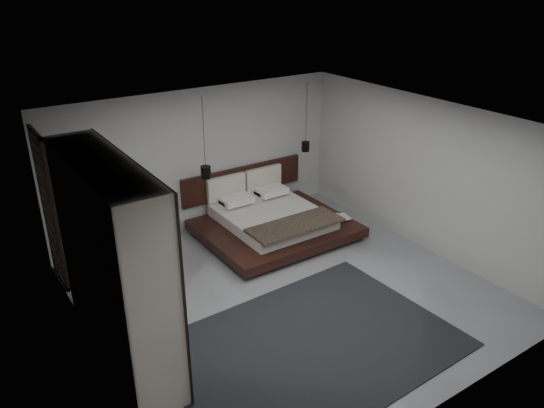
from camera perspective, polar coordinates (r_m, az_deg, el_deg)
floor at (r=8.73m, az=1.74°, el=-9.45°), size 6.00×6.00×0.00m
ceiling at (r=7.56m, az=2.00°, el=8.56°), size 6.00×6.00×0.00m
wall_back at (r=10.44m, az=-7.81°, el=4.72°), size 6.00×0.00×6.00m
wall_front at (r=6.19m, az=18.57°, el=-10.86°), size 6.00×0.00×6.00m
wall_left at (r=6.93m, az=-18.90°, el=-6.92°), size 0.00×6.00×6.00m
wall_right at (r=9.97m, az=16.04°, el=3.03°), size 0.00×6.00×6.00m
lattice_screen at (r=9.15m, az=-22.86°, el=-0.55°), size 0.05×0.90×2.60m
bed at (r=10.42m, az=-0.10°, el=-1.71°), size 2.80×2.40×1.08m
book_lower at (r=10.60m, az=7.06°, el=-1.55°), size 0.29×0.33×0.03m
book_upper at (r=10.55m, az=7.09°, el=-1.51°), size 0.29×0.35×0.02m
pendant_left at (r=9.81m, az=-7.14°, el=3.44°), size 0.19×0.19×1.53m
pendant_right at (r=10.94m, az=3.63°, el=6.24°), size 0.16×0.16×1.43m
wardrobe at (r=7.05m, az=-16.67°, el=-6.20°), size 0.66×2.82×2.77m
rug at (r=7.66m, az=4.24°, el=-14.88°), size 4.03×2.94×0.02m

